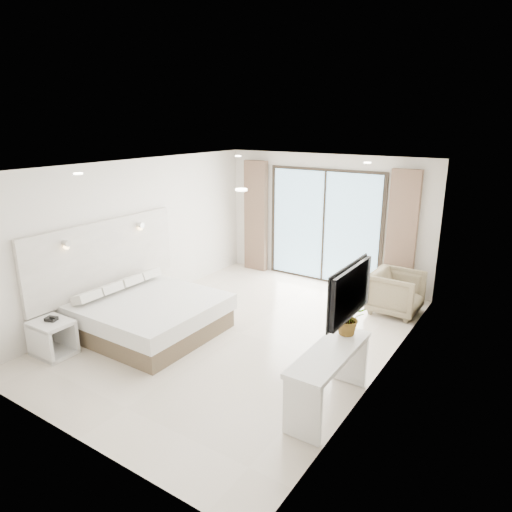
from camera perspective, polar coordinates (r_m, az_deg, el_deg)
The scene contains 8 objects.
ground at distance 7.58m, azimuth -1.90°, elevation -9.62°, with size 6.20×6.20×0.00m, color beige.
room_shell at distance 7.65m, azimuth -0.45°, elevation 3.26°, with size 4.62×6.22×2.72m.
bed at distance 7.69m, azimuth -13.19°, elevation -7.19°, with size 2.07×1.97×0.72m.
nightstand at distance 7.46m, azimuth -24.07°, elevation -9.34°, with size 0.59×0.48×0.53m.
phone at distance 7.36m, azimuth -24.22°, elevation -7.19°, with size 0.16×0.12×0.05m, color black.
console_desk at distance 5.59m, azimuth 9.14°, elevation -13.58°, with size 0.47×1.50×0.77m.
plant at distance 5.86m, azimuth 11.50°, elevation -7.94°, with size 0.41×0.46×0.36m, color #33662D.
armchair at distance 8.55m, azimuth 17.16°, elevation -4.13°, with size 0.83×0.78×0.85m, color #7C6E51.
Camera 1 is at (3.93, -5.54, 3.35)m, focal length 32.00 mm.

